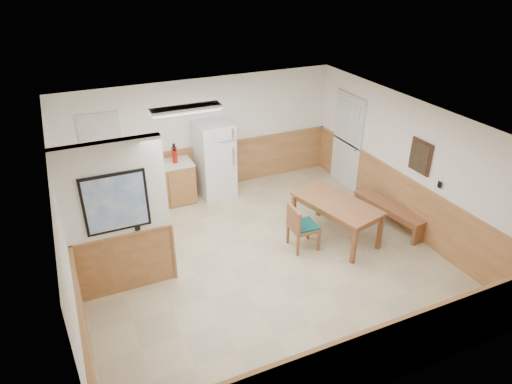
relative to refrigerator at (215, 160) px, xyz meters
name	(u,v)px	position (x,y,z in m)	size (l,w,h in m)	color
ground	(261,259)	(-0.11, -2.63, -0.82)	(6.00, 6.00, 0.00)	tan
ceiling	(262,123)	(-0.11, -2.63, 1.68)	(6.00, 6.00, 0.02)	white
back_wall	(203,136)	(-0.11, 0.37, 0.43)	(6.00, 0.02, 2.50)	white
right_wall	(408,165)	(2.89, -2.63, 0.43)	(0.02, 6.00, 2.50)	white
left_wall	(65,239)	(-3.11, -2.63, 0.43)	(0.02, 6.00, 2.50)	white
wainscot_back	(206,168)	(-0.11, 0.35, -0.32)	(6.00, 0.04, 1.00)	#C17F4D
wainscot_right	(401,201)	(2.87, -2.63, -0.32)	(0.04, 6.00, 1.00)	#C17F4D
wainscot_left	(77,281)	(-3.09, -2.63, -0.32)	(0.04, 6.00, 1.00)	#C17F4D
partition_wall	(118,222)	(-2.36, -2.43, 0.41)	(1.50, 0.20, 2.50)	white
kitchen_counter	(155,185)	(-1.32, 0.05, -0.36)	(2.20, 0.61, 1.00)	#A6783B
exterior_door	(347,141)	(2.85, -0.73, 0.23)	(0.07, 1.02, 2.15)	silver
kitchen_window	(100,138)	(-2.21, 0.35, 0.73)	(0.80, 0.04, 1.00)	silver
wall_painting	(420,157)	(2.86, -2.93, 0.73)	(0.04, 0.50, 0.60)	#382116
fluorescent_fixture	(186,109)	(-0.91, -1.33, 1.62)	(1.20, 0.30, 0.09)	silver
refrigerator	(215,160)	(0.00, 0.00, 0.00)	(0.77, 0.74, 1.65)	white
dining_table	(336,207)	(1.44, -2.54, -0.17)	(1.19, 1.78, 0.75)	#915735
dining_bench	(389,210)	(2.63, -2.60, -0.48)	(0.60, 1.64, 0.45)	#915735
dining_chair	(299,225)	(0.65, -2.58, -0.33)	(0.68, 0.50, 0.85)	#915735
fire_extinguisher	(175,154)	(-0.85, 0.03, 0.26)	(0.11, 0.11, 0.42)	#AC1409
soap_bottle	(98,171)	(-2.38, 0.04, 0.18)	(0.07, 0.07, 0.21)	green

